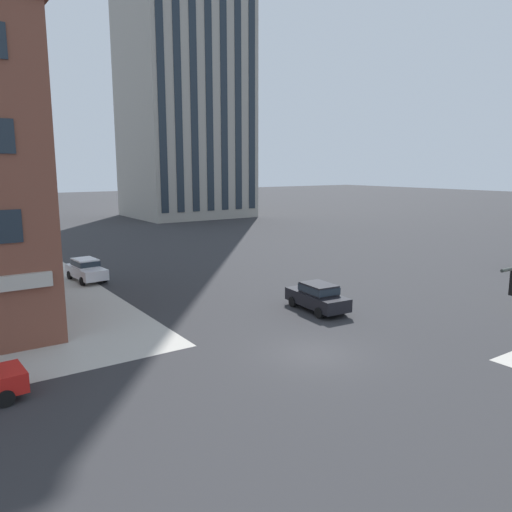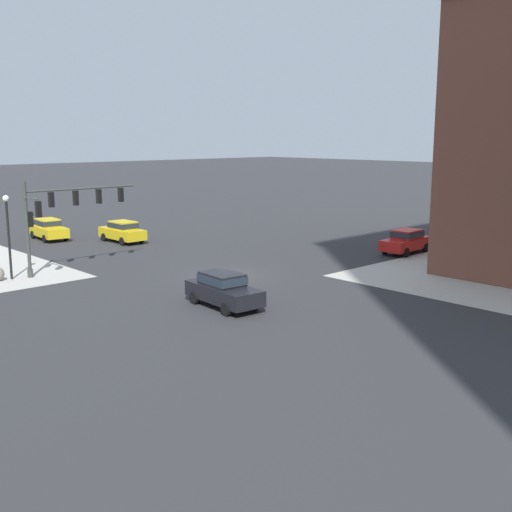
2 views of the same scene
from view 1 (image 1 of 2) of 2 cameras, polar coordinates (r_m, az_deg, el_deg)
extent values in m
plane|color=#2D2D30|center=(23.50, 6.68, -11.16)|extent=(320.00, 320.00, 0.00)
cylinder|color=black|center=(20.63, -26.90, -14.42)|extent=(0.65, 0.26, 0.64)
cube|color=black|center=(30.10, 7.04, -4.95)|extent=(2.13, 4.54, 0.76)
cube|color=black|center=(29.81, 7.24, -3.75)|extent=(1.67, 2.23, 0.60)
cube|color=#232D38|center=(29.81, 7.24, -3.75)|extent=(1.72, 2.32, 0.40)
cylinder|color=black|center=(30.81, 4.26, -5.28)|extent=(0.27, 0.66, 0.64)
cylinder|color=black|center=(31.74, 6.78, -4.86)|extent=(0.27, 0.66, 0.64)
cylinder|color=black|center=(28.67, 7.30, -6.52)|extent=(0.27, 0.66, 0.64)
cylinder|color=black|center=(29.67, 9.90, -6.02)|extent=(0.27, 0.66, 0.64)
cube|color=silver|center=(39.73, -18.94, -1.72)|extent=(2.11, 4.53, 0.76)
cube|color=silver|center=(39.74, -19.08, -0.73)|extent=(1.66, 2.23, 0.60)
cube|color=#232D38|center=(39.74, -19.08, -0.73)|extent=(1.70, 2.32, 0.40)
cylinder|color=black|center=(38.84, -17.06, -2.45)|extent=(0.27, 0.66, 0.64)
cylinder|color=black|center=(38.27, -19.37, -2.77)|extent=(0.27, 0.66, 0.64)
cylinder|color=black|center=(41.34, -18.49, -1.78)|extent=(0.27, 0.66, 0.64)
cylinder|color=black|center=(40.80, -20.68, -2.07)|extent=(0.27, 0.66, 0.64)
cube|color=#1E2833|center=(24.73, -26.58, 3.06)|extent=(1.10, 0.08, 1.50)
cube|color=#1E2833|center=(24.63, -27.33, 12.19)|extent=(1.10, 0.08, 1.50)
camera|label=2|loc=(58.75, 6.56, 9.83)|focal=43.93mm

